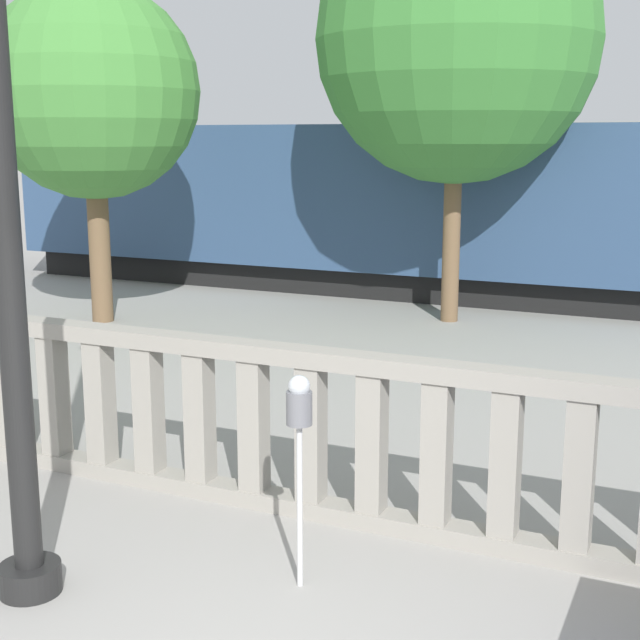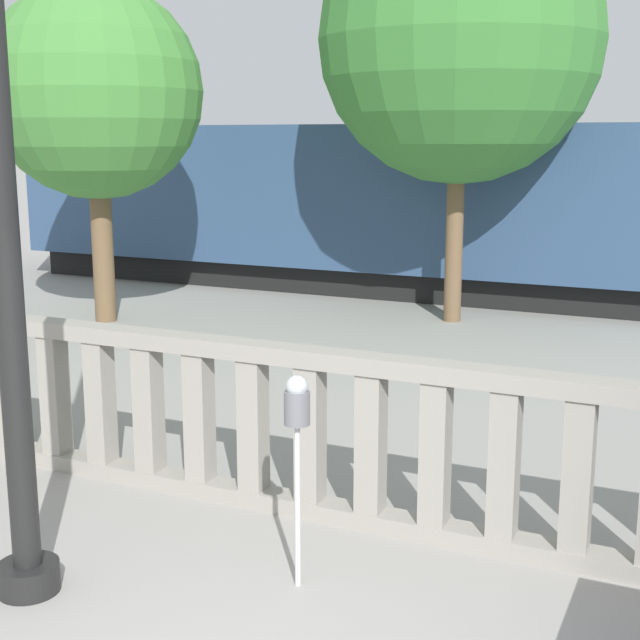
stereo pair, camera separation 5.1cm
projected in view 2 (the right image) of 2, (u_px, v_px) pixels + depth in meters
name	position (u px, v px, depth m)	size (l,w,h in m)	color
balustrade	(403.00, 447.00, 6.76)	(14.98, 0.24, 1.39)	gray
parking_meter	(297.00, 418.00, 5.85)	(0.17, 0.17, 1.49)	silver
tree_left	(95.00, 92.00, 14.14)	(3.43, 3.43, 5.44)	brown
tree_right	(460.00, 41.00, 13.97)	(4.49, 4.49, 6.74)	brown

